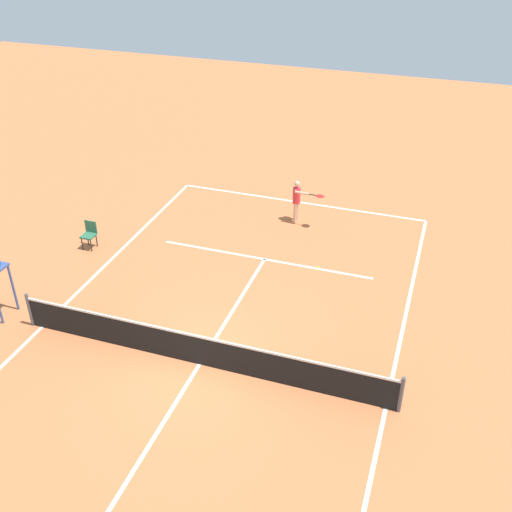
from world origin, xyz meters
TOP-DOWN VIEW (x-y plane):
  - ground_plane at (0.00, 0.00)m, footprint 60.00×60.00m
  - court_lines at (0.00, 0.00)m, footprint 9.87×20.15m
  - tennis_net at (0.00, 0.00)m, footprint 10.47×0.10m
  - player_serving at (-0.31, -8.47)m, footprint 1.24×0.64m
  - tennis_ball at (-1.84, -5.57)m, footprint 0.07×0.07m
  - courtside_chair_mid at (5.97, -4.36)m, footprint 0.44×0.46m

SIDE VIEW (x-z plane):
  - ground_plane at x=0.00m, z-range 0.00..0.00m
  - court_lines at x=0.00m, z-range 0.00..0.01m
  - tennis_ball at x=-1.84m, z-range 0.00..0.07m
  - tennis_net at x=0.00m, z-range -0.04..1.03m
  - courtside_chair_mid at x=5.97m, z-range 0.06..1.01m
  - player_serving at x=-0.31m, z-range 0.15..1.79m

